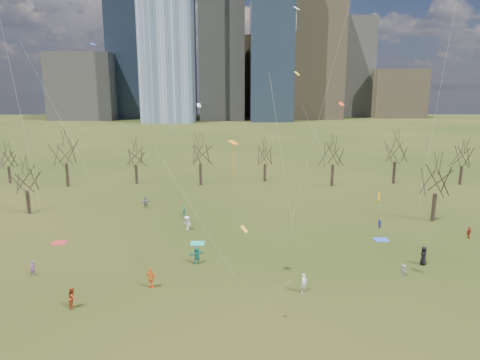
{
  "coord_description": "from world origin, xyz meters",
  "views": [
    {
      "loc": [
        -0.41,
        -36.84,
        17.59
      ],
      "look_at": [
        0.0,
        12.0,
        7.0
      ],
      "focal_mm": 32.0,
      "sensor_mm": 36.0,
      "label": 1
    }
  ],
  "objects_px": {
    "person_4": "(151,278)",
    "blanket_navy": "(381,240)",
    "person_2": "(73,298)",
    "blanket_crimson": "(59,243)",
    "person_1": "(304,283)",
    "blanket_teal": "(198,243)"
  },
  "relations": [
    {
      "from": "person_2",
      "to": "person_4",
      "type": "height_order",
      "value": "person_4"
    },
    {
      "from": "blanket_navy",
      "to": "blanket_crimson",
      "type": "height_order",
      "value": "same"
    },
    {
      "from": "blanket_teal",
      "to": "person_4",
      "type": "relative_size",
      "value": 0.85
    },
    {
      "from": "blanket_crimson",
      "to": "person_4",
      "type": "distance_m",
      "value": 17.27
    },
    {
      "from": "person_1",
      "to": "person_2",
      "type": "relative_size",
      "value": 0.98
    },
    {
      "from": "blanket_navy",
      "to": "person_4",
      "type": "distance_m",
      "value": 27.59
    },
    {
      "from": "blanket_teal",
      "to": "person_1",
      "type": "height_order",
      "value": "person_1"
    },
    {
      "from": "blanket_crimson",
      "to": "person_1",
      "type": "distance_m",
      "value": 29.21
    },
    {
      "from": "blanket_navy",
      "to": "person_2",
      "type": "distance_m",
      "value": 34.23
    },
    {
      "from": "blanket_crimson",
      "to": "person_4",
      "type": "height_order",
      "value": "person_4"
    },
    {
      "from": "person_2",
      "to": "blanket_teal",
      "type": "bearing_deg",
      "value": -34.99
    },
    {
      "from": "person_2",
      "to": "person_4",
      "type": "relative_size",
      "value": 0.95
    },
    {
      "from": "blanket_crimson",
      "to": "blanket_navy",
      "type": "bearing_deg",
      "value": 1.08
    },
    {
      "from": "person_1",
      "to": "person_2",
      "type": "bearing_deg",
      "value": 139.11
    },
    {
      "from": "blanket_navy",
      "to": "blanket_crimson",
      "type": "relative_size",
      "value": 1.0
    },
    {
      "from": "person_1",
      "to": "person_4",
      "type": "bearing_deg",
      "value": 127.49
    },
    {
      "from": "blanket_navy",
      "to": "person_2",
      "type": "relative_size",
      "value": 0.89
    },
    {
      "from": "person_4",
      "to": "blanket_navy",
      "type": "bearing_deg",
      "value": -135.46
    },
    {
      "from": "blanket_teal",
      "to": "person_4",
      "type": "height_order",
      "value": "person_4"
    },
    {
      "from": "blanket_teal",
      "to": "blanket_crimson",
      "type": "distance_m",
      "value": 16.03
    },
    {
      "from": "blanket_teal",
      "to": "person_2",
      "type": "relative_size",
      "value": 0.89
    },
    {
      "from": "person_1",
      "to": "blanket_crimson",
      "type": "bearing_deg",
      "value": 106.4
    }
  ]
}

